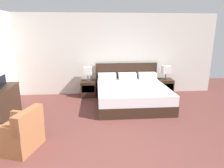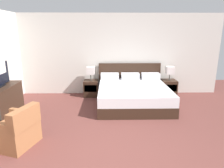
{
  "view_description": "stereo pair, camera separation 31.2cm",
  "coord_description": "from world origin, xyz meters",
  "px_view_note": "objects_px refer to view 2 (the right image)",
  "views": [
    {
      "loc": [
        -0.41,
        -2.89,
        2.05
      ],
      "look_at": [
        -0.01,
        1.99,
        0.75
      ],
      "focal_mm": 32.0,
      "sensor_mm": 36.0,
      "label": 1
    },
    {
      "loc": [
        -0.1,
        -2.91,
        2.05
      ],
      "look_at": [
        -0.01,
        1.99,
        0.75
      ],
      "focal_mm": 32.0,
      "sensor_mm": 36.0,
      "label": 2
    }
  ],
  "objects_px": {
    "bed": "(133,94)",
    "table_lamp_right": "(170,70)",
    "dresser": "(0,103)",
    "nightstand_left": "(91,88)",
    "nightstand_right": "(169,88)",
    "armchair_by_window": "(16,131)",
    "table_lamp_left": "(91,71)"
  },
  "relations": [
    {
      "from": "table_lamp_right",
      "to": "nightstand_left",
      "type": "bearing_deg",
      "value": -179.97
    },
    {
      "from": "table_lamp_right",
      "to": "nightstand_right",
      "type": "bearing_deg",
      "value": -90.0
    },
    {
      "from": "nightstand_left",
      "to": "nightstand_right",
      "type": "xyz_separation_m",
      "value": [
        2.54,
        0.0,
        0.0
      ]
    },
    {
      "from": "table_lamp_left",
      "to": "table_lamp_right",
      "type": "height_order",
      "value": "same"
    },
    {
      "from": "nightstand_left",
      "to": "armchair_by_window",
      "type": "relative_size",
      "value": 0.59
    },
    {
      "from": "nightstand_left",
      "to": "table_lamp_right",
      "type": "relative_size",
      "value": 1.15
    },
    {
      "from": "bed",
      "to": "nightstand_left",
      "type": "distance_m",
      "value": 1.47
    },
    {
      "from": "nightstand_left",
      "to": "bed",
      "type": "bearing_deg",
      "value": -30.65
    },
    {
      "from": "dresser",
      "to": "armchair_by_window",
      "type": "relative_size",
      "value": 1.56
    },
    {
      "from": "dresser",
      "to": "bed",
      "type": "bearing_deg",
      "value": 17.09
    },
    {
      "from": "nightstand_right",
      "to": "table_lamp_left",
      "type": "distance_m",
      "value": 2.6
    },
    {
      "from": "nightstand_left",
      "to": "armchair_by_window",
      "type": "xyz_separation_m",
      "value": [
        -1.13,
        -2.91,
        0.03
      ]
    },
    {
      "from": "bed",
      "to": "table_lamp_left",
      "type": "height_order",
      "value": "bed"
    },
    {
      "from": "bed",
      "to": "table_lamp_left",
      "type": "distance_m",
      "value": 1.57
    },
    {
      "from": "table_lamp_right",
      "to": "table_lamp_left",
      "type": "bearing_deg",
      "value": 180.0
    },
    {
      "from": "table_lamp_left",
      "to": "dresser",
      "type": "height_order",
      "value": "table_lamp_left"
    },
    {
      "from": "nightstand_right",
      "to": "armchair_by_window",
      "type": "distance_m",
      "value": 4.68
    },
    {
      "from": "nightstand_right",
      "to": "armchair_by_window",
      "type": "xyz_separation_m",
      "value": [
        -3.67,
        -2.91,
        0.03
      ]
    },
    {
      "from": "table_lamp_right",
      "to": "dresser",
      "type": "xyz_separation_m",
      "value": [
        -4.53,
        -1.76,
        -0.42
      ]
    },
    {
      "from": "bed",
      "to": "table_lamp_right",
      "type": "bearing_deg",
      "value": 30.7
    },
    {
      "from": "nightstand_left",
      "to": "dresser",
      "type": "relative_size",
      "value": 0.38
    },
    {
      "from": "bed",
      "to": "nightstand_left",
      "type": "xyz_separation_m",
      "value": [
        -1.27,
        0.75,
        -0.04
      ]
    },
    {
      "from": "bed",
      "to": "dresser",
      "type": "height_order",
      "value": "bed"
    },
    {
      "from": "nightstand_right",
      "to": "table_lamp_left",
      "type": "xyz_separation_m",
      "value": [
        -2.54,
        0.0,
        0.58
      ]
    },
    {
      "from": "table_lamp_right",
      "to": "armchair_by_window",
      "type": "height_order",
      "value": "table_lamp_right"
    },
    {
      "from": "table_lamp_left",
      "to": "dresser",
      "type": "bearing_deg",
      "value": -138.6
    },
    {
      "from": "table_lamp_right",
      "to": "armchair_by_window",
      "type": "relative_size",
      "value": 0.52
    },
    {
      "from": "table_lamp_right",
      "to": "armchair_by_window",
      "type": "bearing_deg",
      "value": -141.57
    },
    {
      "from": "table_lamp_right",
      "to": "dresser",
      "type": "relative_size",
      "value": 0.33
    },
    {
      "from": "bed",
      "to": "table_lamp_right",
      "type": "relative_size",
      "value": 4.72
    },
    {
      "from": "bed",
      "to": "nightstand_right",
      "type": "bearing_deg",
      "value": 30.65
    },
    {
      "from": "nightstand_left",
      "to": "nightstand_right",
      "type": "height_order",
      "value": "same"
    }
  ]
}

